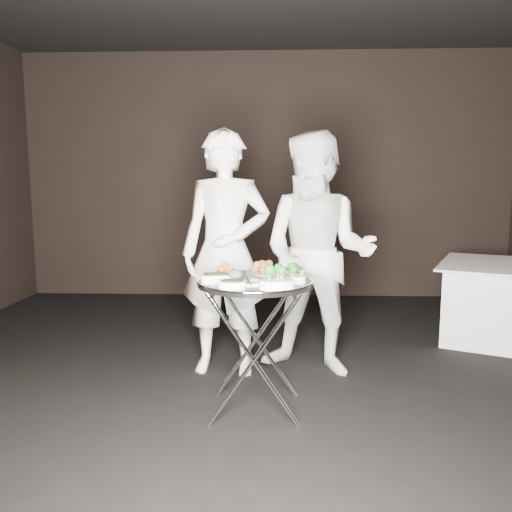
{
  "coord_description": "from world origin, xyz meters",
  "views": [
    {
      "loc": [
        0.1,
        -2.76,
        1.38
      ],
      "look_at": [
        -0.01,
        0.33,
        0.95
      ],
      "focal_mm": 35.0,
      "sensor_mm": 36.0,
      "label": 1
    }
  ],
  "objects_px": {
    "tray_stand": "(255,340)",
    "serving_tray": "(255,282)",
    "waiter_right": "(318,255)",
    "waiter_left": "(225,253)",
    "dining_table": "(512,302)"
  },
  "relations": [
    {
      "from": "tray_stand",
      "to": "serving_tray",
      "type": "relative_size",
      "value": 1.15
    },
    {
      "from": "waiter_right",
      "to": "waiter_left",
      "type": "bearing_deg",
      "value": -160.01
    },
    {
      "from": "tray_stand",
      "to": "serving_tray",
      "type": "bearing_deg",
      "value": 0.0
    },
    {
      "from": "waiter_left",
      "to": "waiter_right",
      "type": "height_order",
      "value": "waiter_left"
    },
    {
      "from": "dining_table",
      "to": "tray_stand",
      "type": "bearing_deg",
      "value": -145.85
    },
    {
      "from": "tray_stand",
      "to": "waiter_right",
      "type": "distance_m",
      "value": 0.92
    },
    {
      "from": "tray_stand",
      "to": "dining_table",
      "type": "distance_m",
      "value": 2.72
    },
    {
      "from": "serving_tray",
      "to": "waiter_right",
      "type": "xyz_separation_m",
      "value": [
        0.43,
        0.68,
        0.08
      ]
    },
    {
      "from": "waiter_left",
      "to": "waiter_right",
      "type": "bearing_deg",
      "value": 5.29
    },
    {
      "from": "tray_stand",
      "to": "waiter_right",
      "type": "bearing_deg",
      "value": 57.64
    },
    {
      "from": "waiter_right",
      "to": "tray_stand",
      "type": "bearing_deg",
      "value": -102.5
    },
    {
      "from": "tray_stand",
      "to": "waiter_left",
      "type": "height_order",
      "value": "waiter_left"
    },
    {
      "from": "waiter_right",
      "to": "dining_table",
      "type": "distance_m",
      "value": 2.08
    },
    {
      "from": "serving_tray",
      "to": "waiter_left",
      "type": "distance_m",
      "value": 0.73
    },
    {
      "from": "tray_stand",
      "to": "dining_table",
      "type": "bearing_deg",
      "value": 34.15
    }
  ]
}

